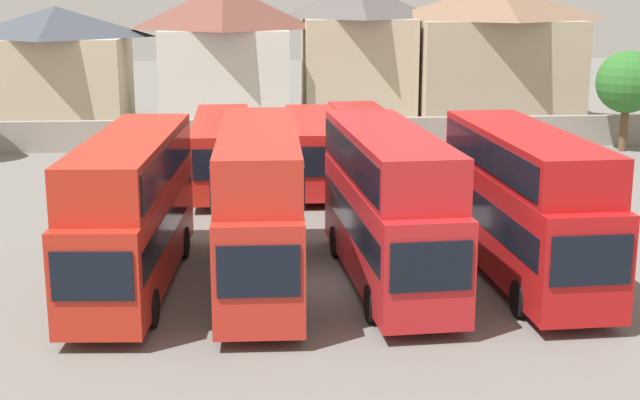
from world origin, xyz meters
The scene contains 14 objects.
ground centered at (0.00, 18.00, 0.00)m, with size 140.00×140.00×0.00m, color slate.
depot_boundary_wall centered at (0.00, 24.68, 0.90)m, with size 56.00×0.50×1.80m, color gray.
bus_1 centered at (-6.15, 0.10, 2.74)m, with size 3.11×11.00×4.85m.
bus_2 centered at (-2.15, -0.11, 2.85)m, with size 2.68×10.94×5.07m.
bus_3 centered at (1.94, -0.11, 2.80)m, with size 3.22×10.68×4.97m.
bus_4 centered at (6.38, -0.03, 2.76)m, with size 3.08×10.67×4.90m.
bus_5 centered at (-3.78, 14.63, 1.88)m, with size 2.76×10.94×3.28m.
bus_6 centered at (0.56, 14.66, 1.87)m, with size 2.83×10.33×3.26m.
bus_7 centered at (3.33, 14.64, 1.90)m, with size 3.21×11.94×3.32m.
house_terrace_left centered at (-15.07, 33.74, 4.09)m, with size 9.26×7.97×8.03m.
house_terrace_centre centered at (-4.08, 33.57, 4.85)m, with size 8.83×6.33×9.50m.
house_terrace_right centered at (4.98, 34.92, 4.86)m, with size 7.79×6.91×9.54m.
house_terrace_far_right centered at (14.40, 34.40, 4.81)m, with size 11.42×8.34×9.44m.
tree_left_of_lot centered at (19.10, 22.68, 3.96)m, with size 3.56×3.56×5.77m.
Camera 1 is at (-2.32, -28.03, 9.50)m, focal length 51.16 mm.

